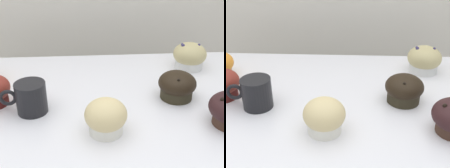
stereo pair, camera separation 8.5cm
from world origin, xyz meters
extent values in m
cube|color=beige|center=(0.00, 0.60, 0.90)|extent=(3.20, 0.10, 1.80)
cylinder|color=silver|center=(0.31, 0.19, 0.98)|extent=(0.09, 0.09, 0.05)
ellipsoid|color=tan|center=(0.31, 0.19, 1.00)|extent=(0.11, 0.11, 0.07)
sphere|color=navy|center=(0.29, 0.20, 1.04)|extent=(0.01, 0.01, 0.01)
sphere|color=navy|center=(0.34, 0.19, 1.04)|extent=(0.01, 0.01, 0.01)
sphere|color=navy|center=(0.29, 0.19, 1.04)|extent=(0.01, 0.01, 0.01)
cylinder|color=#2C2719|center=(0.22, 0.00, 0.98)|extent=(0.09, 0.09, 0.05)
ellipsoid|color=black|center=(0.22, 0.00, 1.00)|extent=(0.10, 0.10, 0.06)
sphere|color=black|center=(0.21, -0.03, 1.02)|extent=(0.01, 0.01, 0.01)
cylinder|color=white|center=(0.02, -0.15, 0.98)|extent=(0.08, 0.08, 0.05)
ellipsoid|color=#D8C183|center=(0.02, -0.15, 1.00)|extent=(0.10, 0.10, 0.07)
sphere|color=black|center=(0.29, -0.14, 1.03)|extent=(0.01, 0.01, 0.01)
cylinder|color=black|center=(-0.17, -0.05, 1.00)|extent=(0.08, 0.08, 0.08)
torus|color=black|center=(-0.22, -0.05, 1.00)|extent=(0.05, 0.01, 0.04)
cylinder|color=black|center=(-0.17, -0.05, 1.03)|extent=(0.07, 0.07, 0.01)
camera|label=1|loc=(-0.01, -0.74, 1.40)|focal=50.00mm
camera|label=2|loc=(0.08, -0.74, 1.40)|focal=50.00mm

